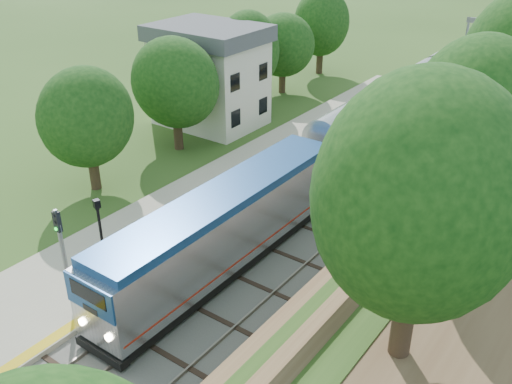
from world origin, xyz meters
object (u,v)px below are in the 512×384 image
Objects in this scene: lamppost_far at (103,245)px; signal_platform at (63,252)px; signal_farside at (439,146)px; station_building at (209,75)px; train at (467,68)px; signal_gantry at (508,37)px.

lamppost_far is 3.02m from signal_platform.
signal_platform is 0.79× the size of signal_farside.
signal_farside is (9.10, 18.91, 0.57)m from signal_platform.
station_building reaches higher than train.
lamppost_far is 19.16m from signal_farside.
lamppost_far is (10.30, -20.10, -1.77)m from station_building.
station_building is 0.09× the size of train.
signal_gantry reaches higher than lamppost_far.
station_building is at bearing -123.38° from signal_gantry.
station_building is 1.63× the size of signal_platform.
signal_platform is (0.80, -2.61, 1.31)m from lamppost_far.
signal_gantry is at bearing 97.38° from signal_farside.
signal_farside is at bearing -76.31° from train.
train is 44.47m from signal_platform.
station_building is 22.66m from lamppost_far.
station_building is 1.02× the size of signal_gantry.
signal_farside is at bearing 64.30° from signal_platform.
signal_farside reaches higher than signal_platform.
station_building is at bearing 117.13° from lamppost_far.
signal_farside is at bearing -10.66° from station_building.
train is at bearing -126.43° from signal_gantry.
signal_farside reaches higher than lamppost_far.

